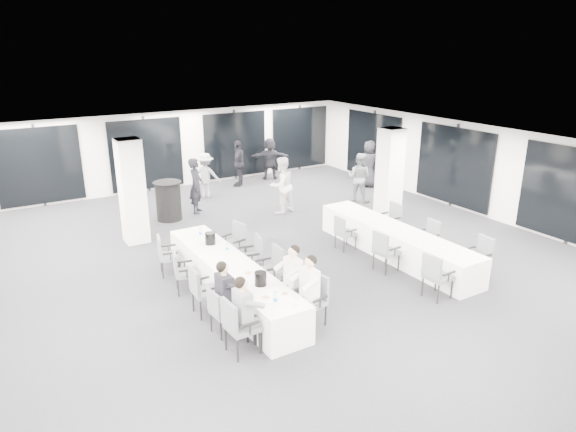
% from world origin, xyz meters
% --- Properties ---
extents(room, '(14.04, 16.04, 2.84)m').
position_xyz_m(room, '(0.89, 1.11, 1.39)').
color(room, '#222227').
rests_on(room, ground).
extents(column_left, '(0.60, 0.60, 2.80)m').
position_xyz_m(column_left, '(-2.80, 3.20, 1.40)').
color(column_left, white).
rests_on(column_left, floor).
extents(column_right, '(0.60, 0.60, 2.80)m').
position_xyz_m(column_right, '(4.20, 1.00, 1.40)').
color(column_right, white).
rests_on(column_right, floor).
extents(banquet_table_main, '(0.90, 5.00, 0.75)m').
position_xyz_m(banquet_table_main, '(-1.96, -1.03, 0.38)').
color(banquet_table_main, silver).
rests_on(banquet_table_main, floor).
extents(banquet_table_side, '(0.90, 5.00, 0.75)m').
position_xyz_m(banquet_table_side, '(2.45, -1.23, 0.38)').
color(banquet_table_side, silver).
rests_on(banquet_table_side, floor).
extents(cocktail_table, '(0.85, 0.85, 1.18)m').
position_xyz_m(cocktail_table, '(-1.43, 4.48, 0.60)').
color(cocktail_table, black).
rests_on(cocktail_table, floor).
extents(chair_main_left_near, '(0.54, 0.60, 1.04)m').
position_xyz_m(chair_main_left_near, '(-2.80, -3.06, 0.59)').
color(chair_main_left_near, '#4C4E53').
rests_on(chair_main_left_near, floor).
extents(chair_main_left_second, '(0.49, 0.53, 0.89)m').
position_xyz_m(chair_main_left_second, '(-2.79, -2.32, 0.51)').
color(chair_main_left_second, '#4C4E53').
rests_on(chair_main_left_second, floor).
extents(chair_main_left_mid, '(0.51, 0.57, 0.99)m').
position_xyz_m(chair_main_left_mid, '(-2.80, -1.47, 0.57)').
color(chair_main_left_mid, '#4C4E53').
rests_on(chair_main_left_mid, floor).
extents(chair_main_left_fourth, '(0.57, 0.59, 0.92)m').
position_xyz_m(chair_main_left_fourth, '(-2.79, -0.33, 0.52)').
color(chair_main_left_fourth, '#4C4E53').
rests_on(chair_main_left_fourth, floor).
extents(chair_main_left_far, '(0.57, 0.60, 0.95)m').
position_xyz_m(chair_main_left_far, '(-2.79, 0.70, 0.54)').
color(chair_main_left_far, '#4C4E53').
rests_on(chair_main_left_far, floor).
extents(chair_main_right_near, '(0.59, 0.62, 0.99)m').
position_xyz_m(chair_main_right_near, '(-1.13, -2.89, 0.57)').
color(chair_main_right_near, '#4C4E53').
rests_on(chair_main_right_near, floor).
extents(chair_main_right_second, '(0.57, 0.61, 0.98)m').
position_xyz_m(chair_main_right_second, '(-1.13, -2.31, 0.56)').
color(chair_main_right_second, '#4C4E53').
rests_on(chair_main_right_second, floor).
extents(chair_main_right_mid, '(0.54, 0.59, 1.01)m').
position_xyz_m(chair_main_right_mid, '(-1.12, -1.31, 0.58)').
color(chair_main_right_mid, '#4C4E53').
rests_on(chair_main_right_mid, floor).
extents(chair_main_right_fourth, '(0.59, 0.62, 0.98)m').
position_xyz_m(chair_main_right_fourth, '(-1.13, -0.42, 0.56)').
color(chair_main_right_fourth, '#4C4E53').
rests_on(chair_main_right_fourth, floor).
extents(chair_main_right_far, '(0.61, 0.64, 1.01)m').
position_xyz_m(chair_main_right_far, '(-1.13, 0.50, 0.57)').
color(chair_main_right_far, '#4C4E53').
rests_on(chair_main_right_far, floor).
extents(chair_side_left_near, '(0.53, 0.59, 1.00)m').
position_xyz_m(chair_side_left_near, '(1.62, -3.36, 0.57)').
color(chair_side_left_near, '#4C4E53').
rests_on(chair_side_left_near, floor).
extents(chair_side_left_mid, '(0.53, 0.58, 0.98)m').
position_xyz_m(chair_side_left_mid, '(1.62, -1.77, 0.56)').
color(chair_side_left_mid, '#4C4E53').
rests_on(chair_side_left_mid, floor).
extents(chair_side_left_far, '(0.46, 0.51, 0.90)m').
position_xyz_m(chair_side_left_far, '(1.63, -0.20, 0.51)').
color(chair_side_left_far, '#4C4E53').
rests_on(chair_side_left_far, floor).
extents(chair_side_right_near, '(0.53, 0.58, 0.96)m').
position_xyz_m(chair_side_right_near, '(3.29, -3.13, 0.55)').
color(chair_side_right_near, '#4C4E53').
rests_on(chair_side_right_near, floor).
extents(chair_side_right_mid, '(0.46, 0.52, 0.90)m').
position_xyz_m(chair_side_right_mid, '(3.28, -1.59, 0.51)').
color(chair_side_right_mid, '#4C4E53').
rests_on(chair_side_right_mid, floor).
extents(chair_side_right_far, '(0.51, 0.57, 0.97)m').
position_xyz_m(chair_side_right_far, '(3.29, -0.17, 0.55)').
color(chair_side_right_far, '#4C4E53').
rests_on(chair_side_right_far, floor).
extents(seated_guest_a, '(0.50, 0.38, 1.44)m').
position_xyz_m(seated_guest_a, '(-2.63, -3.06, 0.81)').
color(seated_guest_a, slate).
rests_on(seated_guest_a, floor).
extents(seated_guest_b, '(0.50, 0.38, 1.44)m').
position_xyz_m(seated_guest_b, '(-2.63, -2.31, 0.81)').
color(seated_guest_b, black).
rests_on(seated_guest_b, floor).
extents(seated_guest_c, '(0.50, 0.38, 1.44)m').
position_xyz_m(seated_guest_c, '(-1.29, -2.91, 0.81)').
color(seated_guest_c, silver).
rests_on(seated_guest_c, floor).
extents(seated_guest_d, '(0.50, 0.38, 1.44)m').
position_xyz_m(seated_guest_d, '(-1.29, -2.33, 0.81)').
color(seated_guest_d, silver).
rests_on(seated_guest_d, floor).
extents(standing_guest_a, '(0.88, 0.93, 1.99)m').
position_xyz_m(standing_guest_a, '(-0.45, 4.69, 0.99)').
color(standing_guest_a, black).
rests_on(standing_guest_a, floor).
extents(standing_guest_b, '(1.08, 0.78, 2.03)m').
position_xyz_m(standing_guest_b, '(1.83, 3.28, 1.01)').
color(standing_guest_b, silver).
rests_on(standing_guest_b, floor).
extents(standing_guest_c, '(1.27, 1.13, 1.77)m').
position_xyz_m(standing_guest_c, '(0.46, 6.10, 0.88)').
color(standing_guest_c, slate).
rests_on(standing_guest_c, floor).
extents(standing_guest_d, '(1.24, 1.30, 1.96)m').
position_xyz_m(standing_guest_d, '(2.13, 6.90, 0.98)').
color(standing_guest_d, black).
rests_on(standing_guest_d, floor).
extents(standing_guest_e, '(0.99, 1.11, 1.97)m').
position_xyz_m(standing_guest_e, '(6.20, 4.28, 0.98)').
color(standing_guest_e, black).
rests_on(standing_guest_e, floor).
extents(standing_guest_f, '(1.82, 1.34, 1.86)m').
position_xyz_m(standing_guest_f, '(3.62, 7.20, 0.93)').
color(standing_guest_f, black).
rests_on(standing_guest_f, floor).
extents(standing_guest_h, '(0.94, 1.06, 1.87)m').
position_xyz_m(standing_guest_h, '(4.70, 3.00, 0.94)').
color(standing_guest_h, slate).
rests_on(standing_guest_h, floor).
extents(ice_bucket_near, '(0.23, 0.23, 0.26)m').
position_xyz_m(ice_bucket_near, '(-1.92, -2.26, 0.88)').
color(ice_bucket_near, black).
rests_on(ice_bucket_near, banquet_table_main).
extents(ice_bucket_far, '(0.24, 0.24, 0.27)m').
position_xyz_m(ice_bucket_far, '(-1.90, 0.19, 0.89)').
color(ice_bucket_far, black).
rests_on(ice_bucket_far, banquet_table_main).
extents(water_bottle_a, '(0.07, 0.07, 0.23)m').
position_xyz_m(water_bottle_a, '(-2.06, -3.06, 0.87)').
color(water_bottle_a, silver).
rests_on(water_bottle_a, banquet_table_main).
extents(water_bottle_b, '(0.06, 0.06, 0.20)m').
position_xyz_m(water_bottle_b, '(-1.76, -0.42, 0.85)').
color(water_bottle_b, silver).
rests_on(water_bottle_b, banquet_table_main).
extents(water_bottle_c, '(0.07, 0.07, 0.22)m').
position_xyz_m(water_bottle_c, '(-1.91, 0.75, 0.86)').
color(water_bottle_c, silver).
rests_on(water_bottle_c, banquet_table_main).
extents(plate_a, '(0.21, 0.21, 0.03)m').
position_xyz_m(plate_a, '(-2.09, -2.77, 0.76)').
color(plate_a, white).
rests_on(plate_a, banquet_table_main).
extents(plate_b, '(0.19, 0.19, 0.03)m').
position_xyz_m(plate_b, '(-1.72, -2.82, 0.76)').
color(plate_b, white).
rests_on(plate_b, banquet_table_main).
extents(plate_c, '(0.20, 0.20, 0.03)m').
position_xyz_m(plate_c, '(-1.89, -1.67, 0.76)').
color(plate_c, white).
rests_on(plate_c, banquet_table_main).
extents(wine_glass, '(0.08, 0.08, 0.21)m').
position_xyz_m(wine_glass, '(-1.78, -3.28, 0.91)').
color(wine_glass, silver).
rests_on(wine_glass, banquet_table_main).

